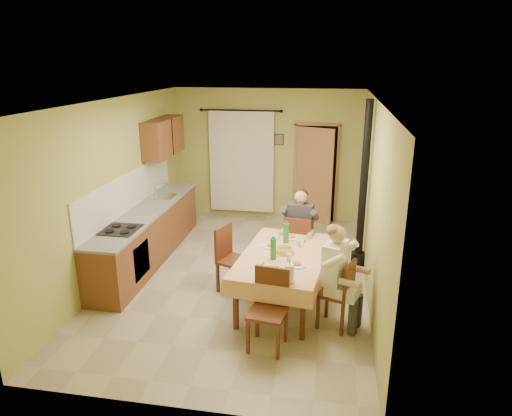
% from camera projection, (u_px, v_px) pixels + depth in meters
% --- Properties ---
extents(floor, '(4.00, 6.00, 0.01)m').
position_uv_depth(floor, '(240.00, 276.00, 7.43)').
color(floor, tan).
rests_on(floor, ground).
extents(room_shell, '(4.04, 6.04, 2.82)m').
position_uv_depth(room_shell, '(239.00, 167.00, 6.87)').
color(room_shell, tan).
rests_on(room_shell, ground).
extents(kitchen_run, '(0.64, 3.64, 1.56)m').
position_uv_depth(kitchen_run, '(148.00, 233.00, 7.93)').
color(kitchen_run, brown).
rests_on(kitchen_run, ground).
extents(upper_cabinets, '(0.35, 1.40, 0.70)m').
position_uv_depth(upper_cabinets, '(164.00, 137.00, 8.71)').
color(upper_cabinets, brown).
rests_on(upper_cabinets, room_shell).
extents(curtain, '(1.70, 0.07, 2.22)m').
position_uv_depth(curtain, '(241.00, 161.00, 9.84)').
color(curtain, black).
rests_on(curtain, ground).
extents(doorway, '(0.96, 0.34, 2.15)m').
position_uv_depth(doorway, '(315.00, 174.00, 9.66)').
color(doorway, black).
rests_on(doorway, ground).
extents(dining_table, '(1.35, 2.04, 0.76)m').
position_uv_depth(dining_table, '(283.00, 279.00, 6.51)').
color(dining_table, '#EAAC7A').
rests_on(dining_table, ground).
extents(tableware, '(0.68, 1.64, 0.33)m').
position_uv_depth(tableware, '(283.00, 253.00, 6.27)').
color(tableware, white).
rests_on(tableware, dining_table).
extents(chair_far, '(0.50, 0.50, 1.00)m').
position_uv_depth(chair_far, '(299.00, 256.00, 7.47)').
color(chair_far, '#542816').
rests_on(chair_far, ground).
extents(chair_near, '(0.48, 0.48, 0.99)m').
position_uv_depth(chair_near, '(268.00, 326.00, 5.52)').
color(chair_near, '#542816').
rests_on(chair_near, ground).
extents(chair_right, '(0.50, 0.50, 0.95)m').
position_uv_depth(chair_right, '(336.00, 307.00, 5.95)').
color(chair_right, '#542816').
rests_on(chair_right, ground).
extents(chair_left, '(0.56, 0.56, 1.00)m').
position_uv_depth(chair_left, '(234.00, 272.00, 6.92)').
color(chair_left, '#542816').
rests_on(chair_left, ground).
extents(man_far, '(0.62, 0.51, 1.39)m').
position_uv_depth(man_far, '(300.00, 222.00, 7.30)').
color(man_far, '#38333D').
rests_on(man_far, chair_far).
extents(man_right, '(0.58, 0.65, 1.39)m').
position_uv_depth(man_right, '(337.00, 265.00, 5.77)').
color(man_right, white).
rests_on(man_right, chair_right).
extents(stove_flue, '(0.24, 0.24, 2.80)m').
position_uv_depth(stove_flue, '(362.00, 211.00, 7.37)').
color(stove_flue, black).
rests_on(stove_flue, ground).
extents(picture_back, '(0.19, 0.03, 0.23)m').
position_uv_depth(picture_back, '(279.00, 140.00, 9.63)').
color(picture_back, black).
rests_on(picture_back, room_shell).
extents(picture_right, '(0.03, 0.31, 0.21)m').
position_uv_depth(picture_right, '(368.00, 154.00, 7.66)').
color(picture_right, brown).
rests_on(picture_right, room_shell).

